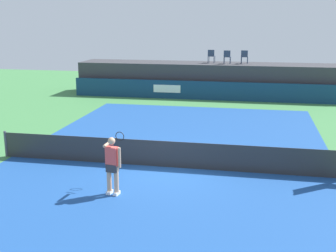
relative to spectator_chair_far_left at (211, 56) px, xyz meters
name	(u,v)px	position (x,y,z in m)	size (l,w,h in m)	color
ground_plane	(180,144)	(0.00, -12.40, -2.69)	(48.00, 48.00, 0.00)	#3D7A42
court_inner	(166,167)	(0.00, -15.40, -2.69)	(12.00, 22.00, 0.00)	#1C478C
sponsor_wall	(207,91)	(-0.01, -1.90, -2.09)	(18.00, 0.22, 1.20)	navy
spectator_platform	(211,79)	(0.00, -0.10, -1.59)	(18.00, 2.80, 2.20)	#38383D
spectator_chair_far_left	(211,56)	(0.00, 0.00, 0.00)	(0.47, 0.47, 0.89)	#2D3D56
spectator_chair_left	(227,56)	(1.09, -0.40, 0.00)	(0.46, 0.46, 0.89)	#2D3D56
spectator_chair_center	(244,56)	(2.22, -0.12, 0.00)	(0.46, 0.46, 0.89)	#2D3D56
tennis_net	(166,154)	(0.00, -15.40, -2.22)	(12.40, 0.02, 0.95)	#2D2D2D
net_post_near	(6,144)	(-6.20, -15.40, -2.19)	(0.10, 0.10, 1.00)	#4C4C51
tennis_player	(113,164)	(-1.04, -18.12, -1.73)	(0.57, 1.20, 1.77)	white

